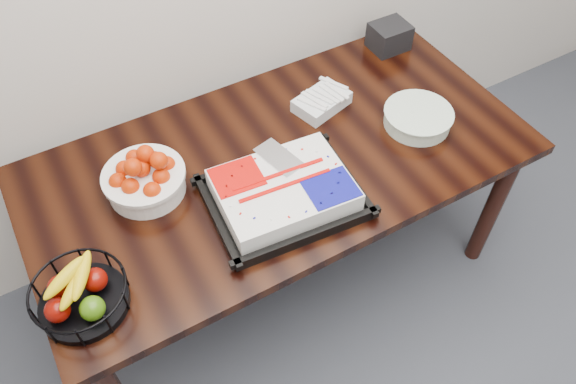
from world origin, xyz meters
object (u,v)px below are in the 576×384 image
fruit_basket (80,294)px  napkin_box (389,36)px  plate_stack (418,118)px  tangerine_bowl (144,175)px  table (280,173)px  cake_tray (283,192)px

fruit_basket → napkin_box: size_ratio=1.78×
fruit_basket → plate_stack: size_ratio=1.06×
tangerine_bowl → plate_stack: tangerine_bowl is taller
fruit_basket → napkin_box: bearing=20.8°
table → tangerine_bowl: size_ratio=6.50×
table → napkin_box: (0.72, 0.34, 0.14)m
table → tangerine_bowl: bearing=169.3°
cake_tray → table: bearing=64.2°
fruit_basket → table: bearing=16.8°
tangerine_bowl → napkin_box: bearing=11.8°
table → plate_stack: (0.53, -0.11, 0.12)m
fruit_basket → cake_tray: bearing=4.2°
tangerine_bowl → cake_tray: bearing=-35.8°
table → tangerine_bowl: (-0.46, 0.09, 0.16)m
fruit_basket → plate_stack: (1.31, 0.13, -0.03)m
plate_stack → napkin_box: size_ratio=1.68×
table → cake_tray: (-0.09, -0.18, 0.13)m
tangerine_bowl → napkin_box: 1.21m
table → fruit_basket: 0.82m
fruit_basket → plate_stack: bearing=5.5°
table → cake_tray: cake_tray is taller
fruit_basket → plate_stack: fruit_basket is taller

